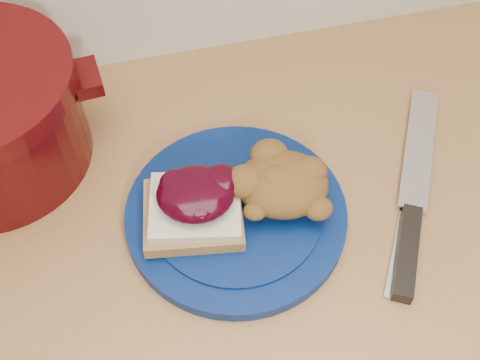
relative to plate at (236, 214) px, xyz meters
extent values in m
cube|color=beige|center=(0.02, 0.01, -0.48)|extent=(4.00, 0.60, 0.86)
cylinder|color=#051B53|center=(0.00, 0.00, 0.00)|extent=(0.33, 0.33, 0.02)
cube|color=olive|center=(-0.05, 0.00, 0.02)|extent=(0.13, 0.12, 0.02)
cube|color=beige|center=(-0.05, 0.00, 0.04)|extent=(0.12, 0.11, 0.01)
ellipsoid|color=black|center=(-0.05, 0.00, 0.06)|extent=(0.11, 0.10, 0.03)
ellipsoid|color=brown|center=(0.06, 0.00, 0.04)|extent=(0.13, 0.12, 0.05)
cube|color=black|center=(0.18, -0.10, 0.00)|extent=(0.08, 0.12, 0.02)
cube|color=silver|center=(0.26, 0.04, 0.00)|extent=(0.13, 0.20, 0.00)
cube|color=silver|center=(0.19, -0.07, -0.01)|extent=(0.11, 0.16, 0.00)
cube|color=#3C0606|center=(-0.14, 0.18, 0.09)|extent=(0.04, 0.06, 0.02)
camera|label=1|loc=(-0.09, -0.38, 0.61)|focal=45.00mm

